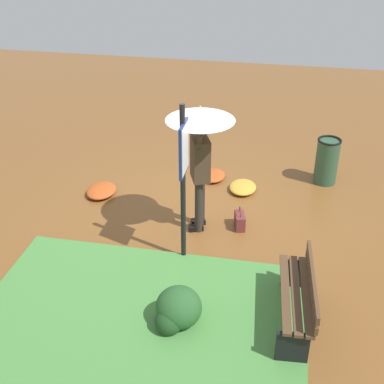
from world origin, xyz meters
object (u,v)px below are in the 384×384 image
at_px(park_bench, 299,297).
at_px(trash_bin, 327,161).
at_px(info_sign_post, 183,167).
at_px(person_with_umbrella, 200,138).
at_px(handbag, 240,221).

xyz_separation_m(park_bench, trash_bin, (-3.70, 0.41, 0.02)).
distance_m(info_sign_post, trash_bin, 3.50).
bearing_deg(person_with_umbrella, handbag, 107.98).
xyz_separation_m(handbag, park_bench, (1.94, 0.91, 0.28)).
bearing_deg(info_sign_post, trash_bin, 143.24).
relative_size(person_with_umbrella, park_bench, 1.45).
distance_m(person_with_umbrella, handbag, 1.56).
xyz_separation_m(info_sign_post, trash_bin, (-2.68, 2.00, -1.03)).
bearing_deg(handbag, trash_bin, 143.28).
bearing_deg(park_bench, person_with_umbrella, -139.19).
distance_m(person_with_umbrella, park_bench, 2.57).
relative_size(handbag, trash_bin, 0.44).
xyz_separation_m(info_sign_post, handbag, (-0.91, 0.68, -1.32)).
bearing_deg(person_with_umbrella, trash_bin, 135.69).
height_order(handbag, trash_bin, trash_bin).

